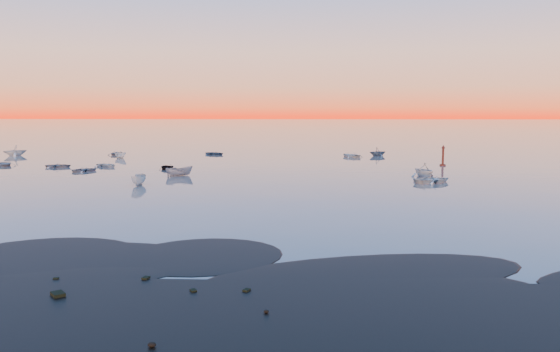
{
  "coord_description": "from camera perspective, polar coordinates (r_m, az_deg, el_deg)",
  "views": [
    {
      "loc": [
        2.06,
        -29.04,
        8.5
      ],
      "look_at": [
        -0.33,
        28.0,
        1.4
      ],
      "focal_mm": 35.0,
      "sensor_mm": 36.0,
      "label": 1
    }
  ],
  "objects": [
    {
      "name": "boat_near_center",
      "position": [
        70.21,
        -10.48,
        0.02
      ],
      "size": [
        2.65,
        3.75,
        1.19
      ],
      "primitive_type": "imported",
      "rotation": [
        0.0,
        0.0,
        1.96
      ],
      "color": "slate",
      "rests_on": "ground"
    },
    {
      "name": "mud_lobes",
      "position": [
        29.37,
        -1.75,
        -9.71
      ],
      "size": [
        140.0,
        6.0,
        0.07
      ],
      "primitive_type": null,
      "color": "black",
      "rests_on": "ground"
    },
    {
      "name": "moored_fleet",
      "position": [
        82.51,
        0.95,
        1.18
      ],
      "size": [
        124.0,
        58.0,
        1.2
      ],
      "primitive_type": null,
      "color": "white",
      "rests_on": "ground"
    },
    {
      "name": "boat_near_right",
      "position": [
        70.6,
        14.78,
        -0.06
      ],
      "size": [
        4.17,
        3.12,
        1.33
      ],
      "primitive_type": "imported",
      "rotation": [
        0.0,
        0.0,
        3.56
      ],
      "color": "white",
      "rests_on": "ground"
    },
    {
      "name": "ground",
      "position": [
        129.34,
        1.48,
        3.32
      ],
      "size": [
        600.0,
        600.0,
        0.0
      ],
      "primitive_type": "plane",
      "color": "slate",
      "rests_on": "ground"
    },
    {
      "name": "channel_marker",
      "position": [
        84.74,
        16.66,
        1.89
      ],
      "size": [
        0.9,
        0.9,
        3.19
      ],
      "color": "#44160E",
      "rests_on": "ground"
    }
  ]
}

